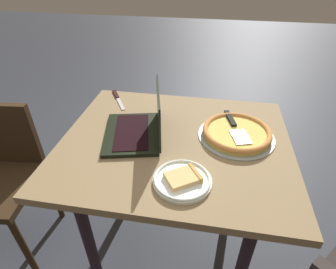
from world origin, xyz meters
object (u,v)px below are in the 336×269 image
(pizza_tray, at_px, (237,133))
(laptop, at_px, (140,127))
(pizza_plate, at_px, (182,180))
(table_knife, at_px, (117,98))
(dining_table, at_px, (175,155))

(pizza_tray, bearing_deg, laptop, 7.75)
(laptop, xyz_separation_m, pizza_plate, (-0.23, 0.27, -0.03))
(pizza_plate, relative_size, table_knife, 1.01)
(pizza_plate, distance_m, table_knife, 0.76)
(laptop, distance_m, table_knife, 0.40)
(pizza_plate, relative_size, pizza_tray, 0.63)
(laptop, height_order, pizza_tray, laptop)
(dining_table, distance_m, pizza_plate, 0.29)
(dining_table, xyz_separation_m, pizza_plate, (-0.07, 0.26, 0.10))
(dining_table, height_order, table_knife, table_knife)
(pizza_plate, height_order, table_knife, pizza_plate)
(laptop, height_order, pizza_plate, laptop)
(table_knife, bearing_deg, laptop, 123.95)
(dining_table, distance_m, table_knife, 0.53)
(dining_table, height_order, pizza_plate, pizza_plate)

